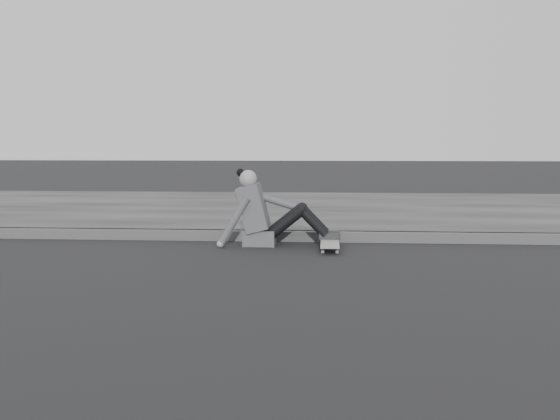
{
  "coord_description": "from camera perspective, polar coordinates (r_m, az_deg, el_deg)",
  "views": [
    {
      "loc": [
        -2.11,
        -4.77,
        1.15
      ],
      "look_at": [
        -2.56,
        1.36,
        0.5
      ],
      "focal_mm": 40.0,
      "sensor_mm": 36.0,
      "label": 1
    }
  ],
  "objects": [
    {
      "name": "sidewalk",
      "position": [
        10.64,
        15.62,
        -0.08
      ],
      "size": [
        24.0,
        6.0,
        0.12
      ],
      "primitive_type": "cube",
      "color": "#363636",
      "rests_on": "ground"
    },
    {
      "name": "seated_woman",
      "position": [
        7.1,
        -1.35,
        -0.35
      ],
      "size": [
        1.38,
        0.46,
        0.88
      ],
      "color": "#4A4A4C",
      "rests_on": "ground"
    },
    {
      "name": "skateboard",
      "position": [
        6.86,
        4.57,
        -3.03
      ],
      "size": [
        0.2,
        0.78,
        0.09
      ],
      "color": "#AAAAA5",
      "rests_on": "ground"
    },
    {
      "name": "curb",
      "position": [
        7.73,
        20.02,
        -2.45
      ],
      "size": [
        24.0,
        0.16,
        0.12
      ],
      "primitive_type": "cube",
      "color": "#444444",
      "rests_on": "ground"
    }
  ]
}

